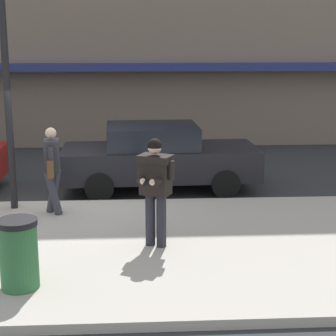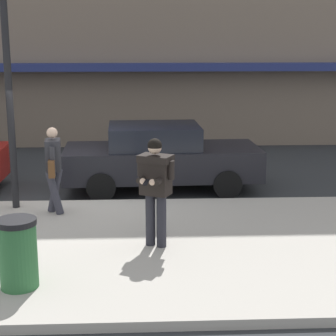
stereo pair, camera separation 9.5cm
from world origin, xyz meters
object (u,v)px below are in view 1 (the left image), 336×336
object	(u,v)px
pedestrian_with_bag	(52,165)
trash_bin	(19,254)
street_lamp_post	(5,57)
man_texting_on_phone	(155,181)
parked_sedan_mid	(158,157)

from	to	relation	value
pedestrian_with_bag	trash_bin	distance (m)	3.38
pedestrian_with_bag	street_lamp_post	distance (m)	2.25
pedestrian_with_bag	man_texting_on_phone	bearing A→B (deg)	-44.24
parked_sedan_mid	street_lamp_post	bearing A→B (deg)	-149.64
man_texting_on_phone	pedestrian_with_bag	world-z (taller)	man_texting_on_phone
pedestrian_with_bag	trash_bin	xyz separation A→B (m)	(0.00, -3.35, -0.47)
parked_sedan_mid	trash_bin	size ratio (longest dim) A/B	4.66
parked_sedan_mid	trash_bin	world-z (taller)	parked_sedan_mid
pedestrian_with_bag	street_lamp_post	xyz separation A→B (m)	(-0.86, 0.43, 2.03)
parked_sedan_mid	man_texting_on_phone	world-z (taller)	man_texting_on_phone
parked_sedan_mid	street_lamp_post	world-z (taller)	street_lamp_post
parked_sedan_mid	trash_bin	distance (m)	5.92
pedestrian_with_bag	trash_bin	size ratio (longest dim) A/B	1.74
parked_sedan_mid	man_texting_on_phone	size ratio (longest dim) A/B	2.53
street_lamp_post	trash_bin	bearing A→B (deg)	-77.14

